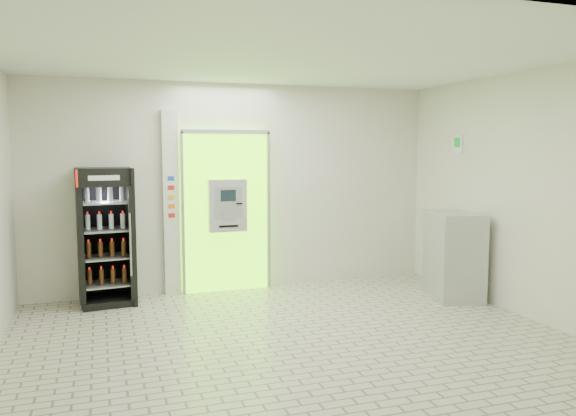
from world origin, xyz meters
name	(u,v)px	position (x,y,z in m)	size (l,w,h in m)	color
ground	(294,341)	(0.00, 0.00, 0.00)	(6.00, 6.00, 0.00)	#BFB19E
room_shell	(294,170)	(0.00, 0.00, 1.84)	(6.00, 6.00, 6.00)	silver
atm_assembly	(226,210)	(-0.20, 2.41, 1.17)	(1.30, 0.24, 2.33)	#6BF804
pillar	(171,203)	(-0.98, 2.45, 1.30)	(0.22, 0.11, 2.60)	silver
beverage_cooler	(106,239)	(-1.87, 2.20, 0.87)	(0.74, 0.68, 1.81)	black
steel_cabinet	(454,255)	(2.69, 1.00, 0.60)	(0.80, 1.01, 1.19)	#B0B2B8
exit_sign	(458,144)	(2.99, 1.40, 2.12)	(0.02, 0.22, 0.26)	white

